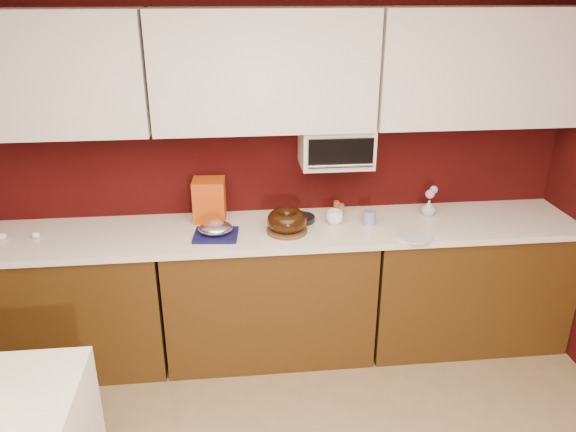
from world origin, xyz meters
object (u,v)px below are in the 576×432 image
(toaster_oven, at_px, (336,146))
(blue_jar, at_px, (369,218))
(foil_ham_nest, at_px, (216,228))
(pandoro_box, at_px, (209,200))
(coffee_mug, at_px, (335,216))
(flower_vase, at_px, (429,207))
(bundt_cake, at_px, (287,220))

(toaster_oven, distance_m, blue_jar, 0.50)
(foil_ham_nest, relative_size, blue_jar, 2.21)
(pandoro_box, relative_size, coffee_mug, 2.60)
(toaster_oven, relative_size, flower_vase, 3.84)
(toaster_oven, relative_size, blue_jar, 4.81)
(foil_ham_nest, relative_size, pandoro_box, 0.75)
(toaster_oven, bearing_deg, foil_ham_nest, -161.83)
(coffee_mug, bearing_deg, bundt_cake, -162.55)
(pandoro_box, xyz_separation_m, blue_jar, (1.01, -0.20, -0.09))
(toaster_oven, xyz_separation_m, pandoro_box, (-0.81, 0.02, -0.34))
(bundt_cake, bearing_deg, blue_jar, 6.48)
(bundt_cake, bearing_deg, foil_ham_nest, -177.77)
(foil_ham_nest, height_order, flower_vase, flower_vase)
(pandoro_box, height_order, blue_jar, pandoro_box)
(bundt_cake, xyz_separation_m, pandoro_box, (-0.48, 0.26, 0.06))
(pandoro_box, height_order, coffee_mug, pandoro_box)
(toaster_oven, xyz_separation_m, blue_jar, (0.20, -0.18, -0.43))
(coffee_mug, bearing_deg, pandoro_box, 168.88)
(toaster_oven, distance_m, pandoro_box, 0.88)
(blue_jar, bearing_deg, toaster_oven, 138.04)
(bundt_cake, relative_size, flower_vase, 2.09)
(pandoro_box, bearing_deg, toaster_oven, 1.99)
(flower_vase, bearing_deg, blue_jar, -164.69)
(bundt_cake, height_order, coffee_mug, bundt_cake)
(foil_ham_nest, xyz_separation_m, flower_vase, (1.40, 0.20, 0.00))
(toaster_oven, height_order, bundt_cake, toaster_oven)
(pandoro_box, bearing_deg, flower_vase, 0.23)
(toaster_oven, bearing_deg, pandoro_box, 178.69)
(foil_ham_nest, bearing_deg, blue_jar, 4.57)
(bundt_cake, xyz_separation_m, coffee_mug, (0.32, 0.10, -0.03))
(pandoro_box, height_order, flower_vase, pandoro_box)
(foil_ham_nest, bearing_deg, flower_vase, 7.94)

